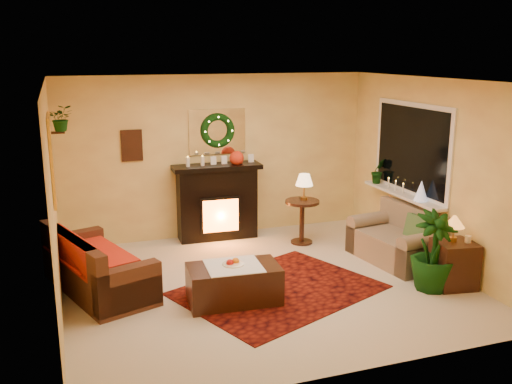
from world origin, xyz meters
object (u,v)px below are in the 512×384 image
object	(u,v)px
loveseat	(396,233)
coffee_table	(234,286)
end_table_square	(454,266)
fireplace	(217,205)
side_table_round	(302,223)
sofa	(98,258)

from	to	relation	value
loveseat	coffee_table	size ratio (longest dim) A/B	1.24
loveseat	end_table_square	distance (m)	1.07
end_table_square	coffee_table	world-z (taller)	end_table_square
fireplace	side_table_round	bearing A→B (deg)	-28.21
side_table_round	end_table_square	xyz separation A→B (m)	(1.15, -2.21, -0.05)
sofa	fireplace	world-z (taller)	fireplace
end_table_square	fireplace	bearing A→B (deg)	128.88
side_table_round	coffee_table	distance (m)	2.40
loveseat	end_table_square	bearing A→B (deg)	-86.87
fireplace	end_table_square	size ratio (longest dim) A/B	2.08
sofa	end_table_square	world-z (taller)	sofa
sofa	end_table_square	size ratio (longest dim) A/B	3.04
sofa	coffee_table	xyz separation A→B (m)	(1.50, -0.89, -0.22)
fireplace	coffee_table	bearing A→B (deg)	-98.71
side_table_round	end_table_square	world-z (taller)	side_table_round
loveseat	side_table_round	xyz separation A→B (m)	(-0.95, 1.17, -0.09)
sofa	coffee_table	world-z (taller)	sofa
end_table_square	coffee_table	bearing A→B (deg)	170.64
fireplace	end_table_square	xyz separation A→B (m)	(2.34, -2.90, -0.28)
fireplace	side_table_round	distance (m)	1.39
sofa	end_table_square	bearing A→B (deg)	-36.77
side_table_round	loveseat	bearing A→B (deg)	-50.83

